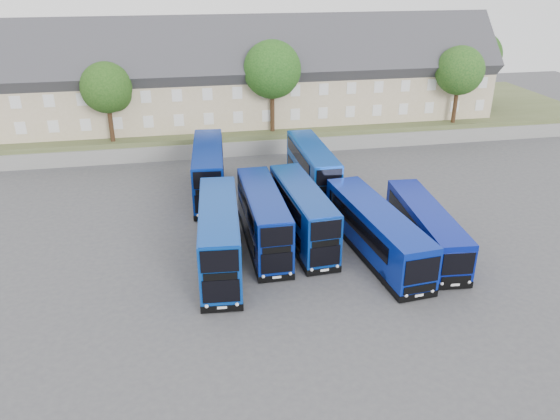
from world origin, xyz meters
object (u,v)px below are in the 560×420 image
Objects in this scene: tree_west at (108,89)px; tree_east at (460,72)px; dd_front_left at (220,238)px; coach_east_a at (376,232)px; tree_mid at (273,72)px; dd_front_mid at (263,220)px; tree_far at (479,57)px.

tree_east is at bearing 0.00° from tree_west.
coach_east_a is (10.40, -0.24, -0.45)m from dd_front_left.
coach_east_a is 1.33× the size of tree_mid.
dd_front_mid reaches higher than coach_east_a.
dd_front_left is at bearing -138.53° from tree_far.
tree_far is at bearing 45.99° from dd_front_left.
tree_mid is at bearing 77.67° from dd_front_mid.
tree_east is (24.56, 20.49, 5.43)m from dd_front_mid.
tree_west is 42.58m from tree_far.
tree_mid is (4.56, 20.99, 6.11)m from dd_front_mid.
tree_east is at bearing -130.60° from tree_far.
coach_east_a is 38.57m from tree_far.
dd_front_left is 0.88× the size of coach_east_a.
tree_east is at bearing 43.96° from dd_front_left.
dd_front_left is 10.41m from coach_east_a.
dd_front_mid is at bearing -102.24° from tree_mid.
dd_front_left is 36.34m from tree_east.
tree_mid is (7.76, 23.34, 6.01)m from dd_front_left.
tree_west is 0.88× the size of tree_far.
dd_front_left is 24.79m from tree_west.
dd_front_mid is 1.09× the size of tree_mid.
coach_east_a is 1.41× the size of tree_far.
tree_mid reaches higher than dd_front_mid.
tree_east reaches higher than coach_east_a.
dd_front_left reaches higher than dd_front_mid.
dd_front_left is at bearing -108.39° from tree_mid.
tree_west reaches higher than dd_front_mid.
coach_east_a is 1.49× the size of tree_east.
tree_west is at bearing 123.37° from coach_east_a.
dd_front_mid is at bearing -60.82° from tree_west.
tree_east is at bearing 47.47° from coach_east_a.
tree_mid is at bearing 178.57° from tree_east.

